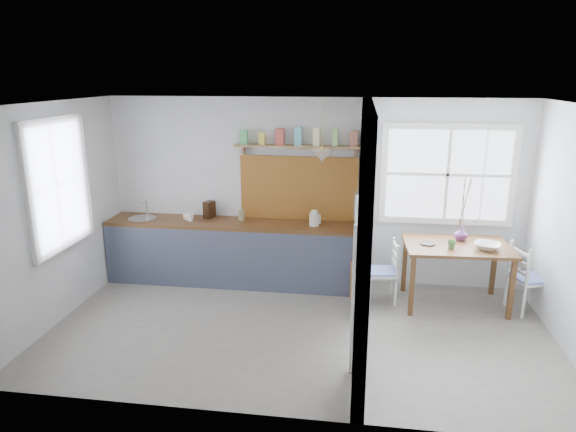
# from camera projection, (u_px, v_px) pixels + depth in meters

# --- Properties ---
(floor) EXTENTS (5.80, 3.20, 0.01)m
(floor) POSITION_uv_depth(u_px,v_px,m) (299.00, 330.00, 6.02)
(floor) COLOR gray
(floor) RESTS_ON ground
(ceiling) EXTENTS (5.80, 3.20, 0.01)m
(ceiling) POSITION_uv_depth(u_px,v_px,m) (300.00, 104.00, 5.33)
(ceiling) COLOR silver
(ceiling) RESTS_ON walls
(walls) EXTENTS (5.81, 3.21, 2.60)m
(walls) POSITION_uv_depth(u_px,v_px,m) (299.00, 224.00, 5.68)
(walls) COLOR silver
(walls) RESTS_ON floor
(partition) EXTENTS (0.12, 3.20, 2.60)m
(partition) POSITION_uv_depth(u_px,v_px,m) (364.00, 211.00, 5.59)
(partition) COLOR silver
(partition) RESTS_ON floor
(kitchen_window) EXTENTS (0.10, 1.16, 1.50)m
(kitchen_window) POSITION_uv_depth(u_px,v_px,m) (55.00, 185.00, 5.97)
(kitchen_window) COLOR white
(kitchen_window) RESTS_ON walls
(nook_window) EXTENTS (1.76, 0.10, 1.30)m
(nook_window) POSITION_uv_depth(u_px,v_px,m) (448.00, 175.00, 6.84)
(nook_window) COLOR white
(nook_window) RESTS_ON walls
(counter) EXTENTS (3.50, 0.60, 0.90)m
(counter) POSITION_uv_depth(u_px,v_px,m) (232.00, 251.00, 7.32)
(counter) COLOR #503319
(counter) RESTS_ON floor
(sink) EXTENTS (0.40, 0.40, 0.02)m
(sink) POSITION_uv_depth(u_px,v_px,m) (142.00, 219.00, 7.36)
(sink) COLOR #B8B9BB
(sink) RESTS_ON counter
(backsplash) EXTENTS (1.65, 0.03, 0.90)m
(backsplash) POSITION_uv_depth(u_px,v_px,m) (299.00, 188.00, 7.19)
(backsplash) COLOR #9C5C1F
(backsplash) RESTS_ON walls
(shelf) EXTENTS (1.75, 0.20, 0.21)m
(shelf) POSITION_uv_depth(u_px,v_px,m) (298.00, 143.00, 6.94)
(shelf) COLOR olive
(shelf) RESTS_ON walls
(pendant_lamp) EXTENTS (0.26, 0.26, 0.16)m
(pendant_lamp) POSITION_uv_depth(u_px,v_px,m) (322.00, 156.00, 6.60)
(pendant_lamp) COLOR beige
(pendant_lamp) RESTS_ON ceiling
(utensil_rail) EXTENTS (0.02, 0.50, 0.02)m
(utensil_rail) POSITION_uv_depth(u_px,v_px,m) (357.00, 194.00, 6.41)
(utensil_rail) COLOR #B8B9BB
(utensil_rail) RESTS_ON partition
(dining_table) EXTENTS (1.34, 0.93, 0.81)m
(dining_table) POSITION_uv_depth(u_px,v_px,m) (455.00, 275.00, 6.59)
(dining_table) COLOR #503319
(dining_table) RESTS_ON floor
(chair_left) EXTENTS (0.41, 0.41, 0.82)m
(chair_left) POSITION_uv_depth(u_px,v_px,m) (382.00, 271.00, 6.71)
(chair_left) COLOR silver
(chair_left) RESTS_ON floor
(chair_right) EXTENTS (0.51, 0.51, 0.89)m
(chair_right) POSITION_uv_depth(u_px,v_px,m) (530.00, 278.00, 6.39)
(chair_right) COLOR silver
(chair_right) RESTS_ON floor
(kettle) EXTENTS (0.19, 0.16, 0.21)m
(kettle) POSITION_uv_depth(u_px,v_px,m) (314.00, 218.00, 6.97)
(kettle) COLOR silver
(kettle) RESTS_ON counter
(mug_a) EXTENTS (0.14, 0.14, 0.11)m
(mug_a) POSITION_uv_depth(u_px,v_px,m) (190.00, 217.00, 7.20)
(mug_a) COLOR white
(mug_a) RESTS_ON counter
(mug_b) EXTENTS (0.15, 0.15, 0.10)m
(mug_b) POSITION_uv_depth(u_px,v_px,m) (188.00, 217.00, 7.24)
(mug_b) COLOR silver
(mug_b) RESTS_ON counter
(knife_block) EXTENTS (0.16, 0.19, 0.24)m
(knife_block) POSITION_uv_depth(u_px,v_px,m) (209.00, 210.00, 7.34)
(knife_block) COLOR black
(knife_block) RESTS_ON counter
(jar) EXTENTS (0.12, 0.12, 0.14)m
(jar) POSITION_uv_depth(u_px,v_px,m) (242.00, 215.00, 7.25)
(jar) COLOR #958C60
(jar) RESTS_ON counter
(towel_magenta) EXTENTS (0.02, 0.03, 0.54)m
(towel_magenta) POSITION_uv_depth(u_px,v_px,m) (351.00, 279.00, 6.80)
(towel_magenta) COLOR #AB145F
(towel_magenta) RESTS_ON counter
(towel_orange) EXTENTS (0.02, 0.03, 0.56)m
(towel_orange) POSITION_uv_depth(u_px,v_px,m) (351.00, 282.00, 6.78)
(towel_orange) COLOR #C3842C
(towel_orange) RESTS_ON counter
(bowl) EXTENTS (0.40, 0.40, 0.08)m
(bowl) POSITION_uv_depth(u_px,v_px,m) (487.00, 246.00, 6.32)
(bowl) COLOR white
(bowl) RESTS_ON dining_table
(table_cup) EXTENTS (0.12, 0.12, 0.10)m
(table_cup) POSITION_uv_depth(u_px,v_px,m) (452.00, 244.00, 6.34)
(table_cup) COLOR #508246
(table_cup) RESTS_ON dining_table
(plate) EXTENTS (0.25, 0.25, 0.02)m
(plate) POSITION_uv_depth(u_px,v_px,m) (428.00, 244.00, 6.50)
(plate) COLOR black
(plate) RESTS_ON dining_table
(vase) EXTENTS (0.19, 0.19, 0.18)m
(vase) POSITION_uv_depth(u_px,v_px,m) (461.00, 234.00, 6.64)
(vase) COLOR #6F347A
(vase) RESTS_ON dining_table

